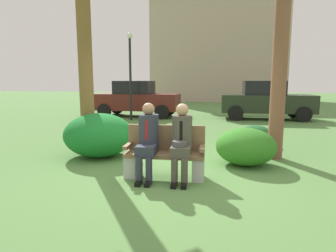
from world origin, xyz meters
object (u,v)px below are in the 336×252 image
(seated_man_right, at_px, (181,138))
(shrub_near_bench, at_px, (246,147))
(shrub_mid_lawn, at_px, (255,135))
(street_lamp, at_px, (130,67))
(park_bench, at_px, (165,155))
(seated_man_left, at_px, (148,137))
(shrub_far_lawn, at_px, (99,135))
(parked_car_near, at_px, (137,99))
(parked_car_far, at_px, (266,100))
(building_backdrop, at_px, (217,50))

(seated_man_right, xyz_separation_m, shrub_near_bench, (1.18, 1.10, -0.35))
(shrub_mid_lawn, height_order, street_lamp, street_lamp)
(park_bench, height_order, shrub_near_bench, park_bench)
(seated_man_left, bearing_deg, park_bench, 23.01)
(shrub_mid_lawn, xyz_separation_m, shrub_far_lawn, (-3.61, -1.71, 0.22))
(parked_car_near, bearing_deg, park_bench, -72.35)
(seated_man_left, height_order, parked_car_near, parked_car_near)
(park_bench, distance_m, street_lamp, 7.96)
(shrub_near_bench, height_order, shrub_far_lawn, shrub_far_lawn)
(shrub_far_lawn, bearing_deg, street_lamp, 99.14)
(shrub_near_bench, xyz_separation_m, parked_car_far, (1.67, 7.43, 0.47))
(seated_man_left, distance_m, building_backdrop, 22.65)
(park_bench, xyz_separation_m, parked_car_near, (-2.72, 8.54, 0.44))
(street_lamp, xyz_separation_m, building_backdrop, (3.82, 14.90, 2.17))
(parked_car_far, relative_size, street_lamp, 1.07)
(park_bench, bearing_deg, seated_man_left, -156.99)
(park_bench, distance_m, seated_man_right, 0.46)
(shrub_far_lawn, bearing_deg, parked_car_far, 56.28)
(seated_man_right, relative_size, parked_car_far, 0.33)
(seated_man_right, bearing_deg, shrub_mid_lawn, 61.36)
(seated_man_right, height_order, parked_car_far, parked_car_far)
(seated_man_right, bearing_deg, seated_man_left, 179.38)
(park_bench, bearing_deg, seated_man_right, -22.81)
(seated_man_left, xyz_separation_m, parked_car_far, (3.43, 8.52, 0.11))
(shrub_mid_lawn, distance_m, building_backdrop, 19.75)
(park_bench, height_order, building_backdrop, building_backdrop)
(parked_car_near, bearing_deg, street_lamp, -87.26)
(shrub_near_bench, distance_m, parked_car_far, 7.63)
(parked_car_far, bearing_deg, parked_car_near, 178.71)
(seated_man_right, bearing_deg, street_lamp, 111.75)
(shrub_mid_lawn, relative_size, parked_car_near, 0.21)
(seated_man_right, distance_m, shrub_far_lawn, 2.37)
(street_lamp, bearing_deg, shrub_near_bench, -56.72)
(park_bench, distance_m, parked_car_near, 8.97)
(seated_man_right, relative_size, parked_car_near, 0.32)
(shrub_far_lawn, bearing_deg, shrub_mid_lawn, 25.31)
(park_bench, relative_size, seated_man_left, 1.05)
(park_bench, bearing_deg, parked_car_far, 69.45)
(shrub_far_lawn, distance_m, building_backdrop, 21.56)
(street_lamp, relative_size, building_backdrop, 0.32)
(shrub_near_bench, relative_size, shrub_mid_lawn, 1.40)
(shrub_mid_lawn, bearing_deg, park_bench, -123.93)
(park_bench, distance_m, seated_man_left, 0.45)
(street_lamp, bearing_deg, seated_man_right, -68.25)
(shrub_far_lawn, relative_size, street_lamp, 0.42)
(park_bench, relative_size, parked_car_far, 0.35)
(seated_man_left, distance_m, shrub_far_lawn, 1.92)
(parked_car_near, xyz_separation_m, street_lamp, (0.06, -1.26, 1.40))
(seated_man_left, distance_m, street_lamp, 7.91)
(parked_car_near, bearing_deg, building_backdrop, 74.11)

